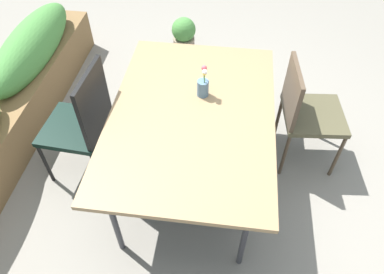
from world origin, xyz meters
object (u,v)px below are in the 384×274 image
(flower_vase, at_px, (203,86))
(chair_far_side, at_px, (83,120))
(chair_near_right, at_px, (306,109))
(planter_box, at_px, (4,113))
(potted_plant, at_px, (184,38))
(dining_table, at_px, (192,117))

(flower_vase, bearing_deg, chair_far_side, 101.41)
(chair_near_right, relative_size, flower_vase, 3.87)
(chair_near_right, height_order, planter_box, chair_near_right)
(potted_plant, bearing_deg, flower_vase, -166.23)
(planter_box, distance_m, potted_plant, 1.91)
(chair_far_side, distance_m, flower_vase, 0.91)
(chair_near_right, bearing_deg, planter_box, -91.62)
(dining_table, distance_m, chair_near_right, 0.90)
(dining_table, height_order, planter_box, same)
(chair_far_side, bearing_deg, flower_vase, -74.98)
(flower_vase, bearing_deg, chair_near_right, -78.14)
(flower_vase, bearing_deg, potted_plant, 13.77)
(chair_far_side, bearing_deg, planter_box, 80.57)
(flower_vase, distance_m, potted_plant, 1.57)
(flower_vase, bearing_deg, planter_box, 89.70)
(chair_near_right, bearing_deg, dining_table, -71.96)
(dining_table, height_order, chair_far_side, chair_far_side)
(flower_vase, distance_m, planter_box, 1.70)
(chair_far_side, xyz_separation_m, chair_near_right, (0.33, -1.61, -0.01))
(chair_near_right, distance_m, flower_vase, 0.83)
(potted_plant, bearing_deg, chair_near_right, -138.64)
(potted_plant, bearing_deg, chair_far_side, 162.46)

